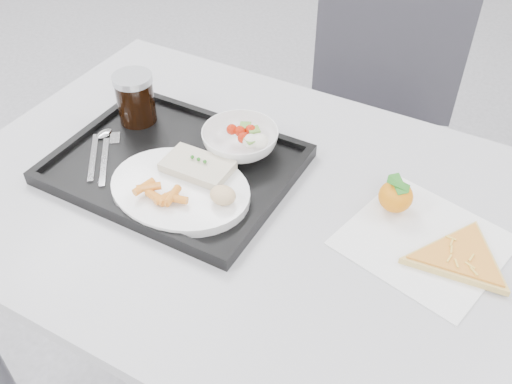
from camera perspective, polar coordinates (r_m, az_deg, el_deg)
table at (r=1.10m, az=0.49°, el=-3.52°), size 1.20×0.80×0.75m
chair at (r=1.68m, az=11.17°, el=7.50°), size 0.53×0.53×0.93m
tray at (r=1.13m, az=-8.09°, el=2.59°), size 0.45×0.35×0.03m
dinner_plate at (r=1.06m, az=-7.59°, el=0.26°), size 0.27×0.27×0.02m
fish_fillet at (r=1.08m, az=-5.87°, el=2.60°), size 0.13×0.08×0.02m
bread_roll at (r=1.00m, az=-3.34°, el=-0.32°), size 0.06×0.06×0.03m
salad_bowl at (r=1.14m, az=-1.59°, el=5.17°), size 0.15×0.15×0.05m
cola_glass at (r=1.23m, az=-11.98°, el=9.23°), size 0.08×0.08×0.11m
cutlery at (r=1.19m, az=-15.13°, el=4.21°), size 0.13×0.16×0.01m
napkin at (r=1.03m, az=16.45°, el=-4.79°), size 0.30×0.29×0.00m
tangerine at (r=1.05m, az=13.80°, el=-0.41°), size 0.08×0.08×0.07m
pizza_slice at (r=1.01m, az=19.81°, el=-6.17°), size 0.29×0.29×0.02m
carrot_pile at (r=1.02m, az=-9.48°, el=-0.28°), size 0.10×0.05×0.02m
salad_contents at (r=1.13m, az=-0.47°, el=5.46°), size 0.09×0.07×0.03m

